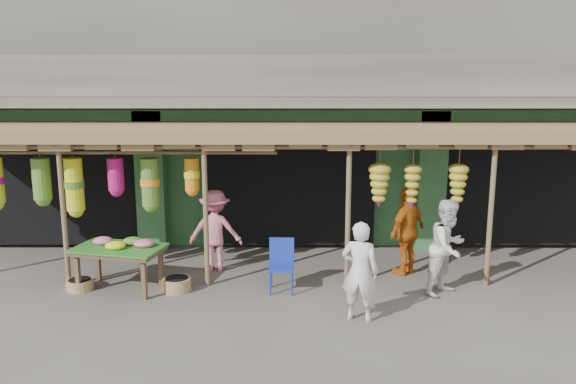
{
  "coord_description": "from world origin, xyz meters",
  "views": [
    {
      "loc": [
        -0.03,
        -9.77,
        3.63
      ],
      "look_at": [
        -0.06,
        1.0,
        1.47
      ],
      "focal_mm": 35.0,
      "sensor_mm": 36.0,
      "label": 1
    }
  ],
  "objects_px": {
    "flower_table": "(120,249)",
    "blue_chair": "(282,262)",
    "person_right": "(448,247)",
    "person_vendor": "(407,231)",
    "person_front": "(360,271)",
    "person_shopper": "(215,230)"
  },
  "relations": [
    {
      "from": "person_vendor",
      "to": "person_shopper",
      "type": "height_order",
      "value": "person_vendor"
    },
    {
      "from": "person_front",
      "to": "person_shopper",
      "type": "bearing_deg",
      "value": -24.06
    },
    {
      "from": "flower_table",
      "to": "person_shopper",
      "type": "relative_size",
      "value": 1.06
    },
    {
      "from": "person_right",
      "to": "person_vendor",
      "type": "xyz_separation_m",
      "value": [
        -0.49,
        1.01,
        0.01
      ]
    },
    {
      "from": "blue_chair",
      "to": "person_right",
      "type": "xyz_separation_m",
      "value": [
        2.85,
        -0.17,
        0.32
      ]
    },
    {
      "from": "flower_table",
      "to": "person_vendor",
      "type": "height_order",
      "value": "person_vendor"
    },
    {
      "from": "person_front",
      "to": "person_shopper",
      "type": "relative_size",
      "value": 0.99
    },
    {
      "from": "person_vendor",
      "to": "person_right",
      "type": "bearing_deg",
      "value": 72.02
    },
    {
      "from": "flower_table",
      "to": "blue_chair",
      "type": "xyz_separation_m",
      "value": [
        2.81,
        -0.01,
        -0.22
      ]
    },
    {
      "from": "blue_chair",
      "to": "person_front",
      "type": "relative_size",
      "value": 0.59
    },
    {
      "from": "flower_table",
      "to": "person_vendor",
      "type": "relative_size",
      "value": 1.0
    },
    {
      "from": "person_right",
      "to": "person_vendor",
      "type": "relative_size",
      "value": 0.99
    },
    {
      "from": "person_right",
      "to": "person_vendor",
      "type": "height_order",
      "value": "person_vendor"
    },
    {
      "from": "person_front",
      "to": "person_right",
      "type": "height_order",
      "value": "person_right"
    },
    {
      "from": "person_front",
      "to": "person_shopper",
      "type": "xyz_separation_m",
      "value": [
        -2.49,
        2.31,
        0.01
      ]
    },
    {
      "from": "person_front",
      "to": "person_shopper",
      "type": "height_order",
      "value": "person_shopper"
    },
    {
      "from": "blue_chair",
      "to": "person_vendor",
      "type": "relative_size",
      "value": 0.54
    },
    {
      "from": "person_vendor",
      "to": "person_shopper",
      "type": "distance_m",
      "value": 3.65
    },
    {
      "from": "person_front",
      "to": "person_vendor",
      "type": "distance_m",
      "value": 2.41
    },
    {
      "from": "person_right",
      "to": "blue_chair",
      "type": "bearing_deg",
      "value": 135.79
    },
    {
      "from": "flower_table",
      "to": "person_right",
      "type": "distance_m",
      "value": 5.66
    },
    {
      "from": "person_right",
      "to": "person_shopper",
      "type": "height_order",
      "value": "person_right"
    }
  ]
}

